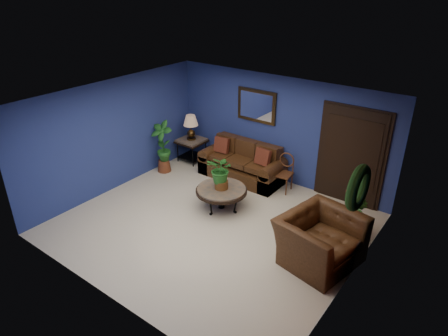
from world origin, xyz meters
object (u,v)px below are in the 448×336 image
Objects in this scene: coffee_table at (221,191)px; armchair at (320,240)px; sofa at (243,166)px; side_chair at (284,170)px; table_lamp at (191,124)px; end_table at (192,144)px.

coffee_table is 0.82× the size of armchair.
sofa reaches higher than coffee_table.
table_lamp is at bearing 175.20° from side_chair.
sofa is at bearing 68.51° from armchair.
table_lamp is at bearing -179.07° from sofa.
table_lamp is 0.71× the size of side_chair.
armchair is at bearing -22.12° from end_table.
coffee_table is 1.22× the size of side_chair.
side_chair reaches higher than end_table.
coffee_table is at bearing -120.12° from side_chair.
end_table reaches higher than coffee_table.
coffee_table is 1.72× the size of table_lamp.
armchair is (1.73, -1.87, -0.07)m from side_chair.
armchair is (2.39, -0.38, 0.02)m from coffee_table.
side_chair is 2.55m from armchair.
armchair is (4.45, -1.81, -0.59)m from table_lamp.
sofa reaches higher than side_chair.
table_lamp is at bearing 79.44° from armchair.
coffee_table is at bearing -34.70° from end_table.
coffee_table is 1.63× the size of end_table.
sofa is 1.52m from coffee_table.
end_table is 4.80m from armchair.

